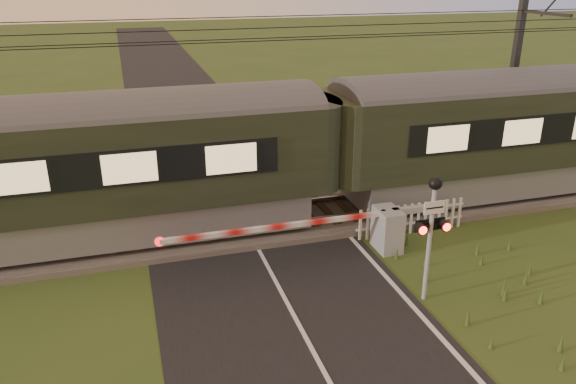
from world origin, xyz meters
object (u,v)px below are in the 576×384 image
object	(u,v)px
train	(327,147)
catenary_mast	(515,70)
boom_gate	(376,228)
crossing_signal	(432,217)
picket_fence	(411,218)

from	to	relation	value
train	catenary_mast	bearing A→B (deg)	15.37
boom_gate	crossing_signal	xyz separation A→B (m)	(0.07, -2.57, 1.44)
train	picket_fence	size ratio (longest dim) A/B	12.31
train	boom_gate	size ratio (longest dim) A/B	5.80
train	catenary_mast	distance (m)	8.56
crossing_signal	catenary_mast	size ratio (longest dim) A/B	0.42
picket_fence	catenary_mast	bearing A→B (deg)	33.93
crossing_signal	boom_gate	bearing A→B (deg)	91.52
crossing_signal	picket_fence	xyz separation A→B (m)	(1.38, 3.28, -1.64)
boom_gate	picket_fence	size ratio (longest dim) A/B	2.12
picket_fence	catenary_mast	xyz separation A→B (m)	(6.13, 4.12, 3.35)
boom_gate	catenary_mast	size ratio (longest dim) A/B	1.00
boom_gate	catenary_mast	world-z (taller)	catenary_mast
train	crossing_signal	bearing A→B (deg)	-83.37
train	boom_gate	world-z (taller)	train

